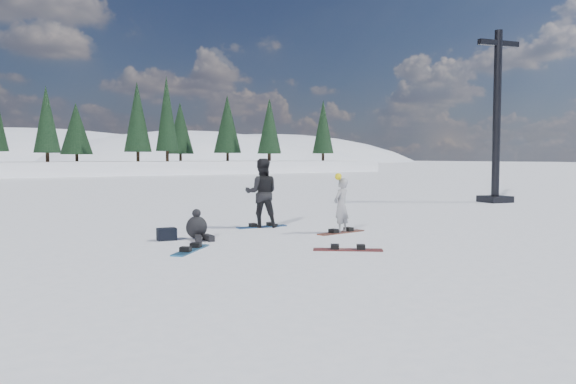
# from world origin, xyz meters

# --- Properties ---
(ground) EXTENTS (420.00, 420.00, 0.00)m
(ground) POSITION_xyz_m (0.00, 0.00, 0.00)
(ground) COLOR white
(ground) RESTS_ON ground
(lift_tower) EXTENTS (2.10, 1.35, 7.61)m
(lift_tower) POSITION_xyz_m (12.84, 4.18, 3.10)
(lift_tower) COLOR black
(lift_tower) RESTS_ON ground
(snowboarder_woman) EXTENTS (0.63, 0.52, 1.61)m
(snowboarder_woman) POSITION_xyz_m (0.70, -0.18, 0.75)
(snowboarder_woman) COLOR #A7A6AC
(snowboarder_woman) RESTS_ON ground
(snowboarder_man) EXTENTS (1.21, 1.12, 1.98)m
(snowboarder_man) POSITION_xyz_m (-0.46, 2.03, 0.99)
(snowboarder_man) COLOR black
(snowboarder_man) RESTS_ON ground
(seated_rider) EXTENTS (0.62, 0.93, 0.75)m
(seated_rider) POSITION_xyz_m (-2.99, 0.82, 0.29)
(seated_rider) COLOR black
(seated_rider) RESTS_ON ground
(gear_bag) EXTENTS (0.49, 0.37, 0.30)m
(gear_bag) POSITION_xyz_m (-3.69, 1.07, 0.15)
(gear_bag) COLOR black
(gear_bag) RESTS_ON ground
(snowboard_woman) EXTENTS (1.52, 0.44, 0.03)m
(snowboard_woman) POSITION_xyz_m (0.71, -0.18, 0.01)
(snowboard_woman) COLOR brown
(snowboard_woman) RESTS_ON ground
(snowboard_man) EXTENTS (1.52, 0.42, 0.03)m
(snowboard_man) POSITION_xyz_m (-0.46, 2.03, 0.01)
(snowboard_man) COLOR #1A4C8F
(snowboard_man) RESTS_ON ground
(snowboard_loose_a) EXTENTS (1.27, 1.25, 0.03)m
(snowboard_loose_a) POSITION_xyz_m (-3.79, -0.68, 0.01)
(snowboard_loose_a) COLOR #195A8A
(snowboard_loose_a) RESTS_ON ground
(snowboard_loose_b) EXTENTS (1.37, 1.13, 0.03)m
(snowboard_loose_b) POSITION_xyz_m (-0.90, -2.47, 0.01)
(snowboard_loose_b) COLOR maroon
(snowboard_loose_b) RESTS_ON ground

